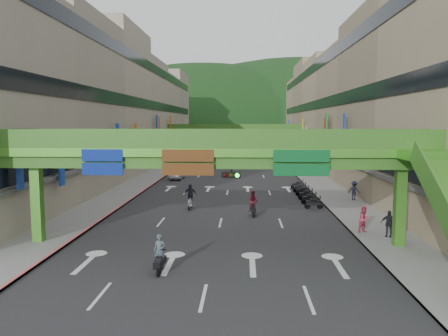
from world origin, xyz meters
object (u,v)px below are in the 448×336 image
(scooter_rider_near, at_px, (160,255))
(car_silver, at_px, (177,174))
(overpass_near, at_px, (230,162))
(pedestrian_red, at_px, (364,221))
(scooter_rider_mid, at_px, (253,203))
(car_yellow, at_px, (259,157))

(scooter_rider_near, relative_size, car_silver, 0.46)
(overpass_near, relative_size, scooter_rider_near, 14.21)
(car_silver, xyz_separation_m, pedestrian_red, (16.80, -27.82, 0.19))
(scooter_rider_near, distance_m, car_silver, 36.14)
(scooter_rider_mid, bearing_deg, pedestrian_red, -36.54)
(pedestrian_red, bearing_deg, overpass_near, 174.42)
(car_yellow, bearing_deg, scooter_rider_near, -102.87)
(scooter_rider_near, relative_size, car_yellow, 0.48)
(scooter_rider_mid, bearing_deg, overpass_near, -99.89)
(scooter_rider_near, distance_m, scooter_rider_mid, 14.33)
(scooter_rider_mid, distance_m, pedestrian_red, 9.07)
(scooter_rider_near, height_order, car_yellow, scooter_rider_near)
(pedestrian_red, bearing_deg, car_yellow, 67.21)
(scooter_rider_mid, relative_size, car_yellow, 0.51)
(scooter_rider_near, bearing_deg, car_silver, 97.23)
(scooter_rider_mid, xyz_separation_m, car_silver, (-9.51, 22.42, -0.37))
(car_yellow, bearing_deg, pedestrian_red, -91.21)
(overpass_near, distance_m, scooter_rider_near, 7.01)
(scooter_rider_mid, height_order, car_silver, scooter_rider_mid)
(scooter_rider_near, bearing_deg, pedestrian_red, 33.25)
(car_yellow, relative_size, pedestrian_red, 2.29)
(scooter_rider_mid, relative_size, pedestrian_red, 1.16)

